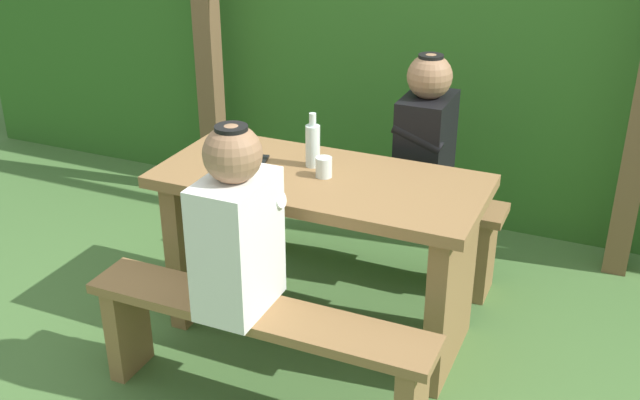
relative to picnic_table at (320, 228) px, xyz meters
The scene contains 11 objects.
ground_plane 0.52m from the picnic_table, ahead, with size 12.00×12.00×0.00m, color #486F37.
hedge_backdrop 1.86m from the picnic_table, 90.00° to the left, with size 6.40×0.98×1.77m, color #2F6322.
pergola_post_left 1.72m from the picnic_table, 137.46° to the left, with size 0.12×0.12×2.02m, color brown.
picnic_table is the anchor object (origin of this frame).
bench_near 0.63m from the picnic_table, 90.00° to the right, with size 1.40×0.24×0.47m.
bench_far 0.63m from the picnic_table, 90.00° to the left, with size 1.40×0.24×0.47m.
person_white_shirt 0.66m from the picnic_table, 96.51° to the right, with size 0.25×0.35×0.72m.
person_black_coat 0.71m from the picnic_table, 64.15° to the left, with size 0.25×0.35×0.72m.
drinking_glass 0.29m from the picnic_table, ahead, with size 0.07×0.07×0.09m, color silver.
bottle_left 0.37m from the picnic_table, 129.57° to the left, with size 0.06×0.06×0.24m.
cell_phone 0.40m from the picnic_table, behind, with size 0.07×0.14×0.01m, color black.
Camera 1 is at (1.18, -2.69, 2.05)m, focal length 42.43 mm.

